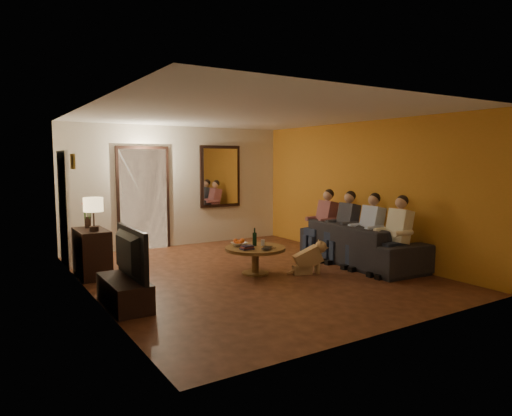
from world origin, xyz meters
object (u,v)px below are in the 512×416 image
coffee_table (255,260)px  wine_bottle (255,237)px  laptop (270,248)px  person_a (396,238)px  tv_stand (124,292)px  sofa (360,243)px  person_b (369,233)px  dog (308,257)px  person_d (324,225)px  dresser (92,253)px  bowl (239,244)px  person_c (345,229)px  tv (123,254)px  table_lamp (94,214)px

coffee_table → wine_bottle: (0.05, 0.10, 0.38)m
wine_bottle → laptop: 0.41m
person_a → coffee_table: (-1.94, 1.25, -0.38)m
tv_stand → sofa: bearing=2.4°
person_b → dog: size_ratio=2.14×
person_d → dresser: bearing=170.4°
dog → bowl: 1.16m
person_c → person_d: (0.00, 0.60, 0.00)m
dresser → wine_bottle: bearing=-26.4°
person_b → person_c: same height
person_a → bowl: person_a is taller
person_c → sofa: bearing=-71.6°
tv → person_b: bearing=-91.6°
tv → dog: bearing=-88.6°
table_lamp → person_a: 4.85m
coffee_table → laptop: size_ratio=3.01×
tv_stand → person_a: size_ratio=0.90×
sofa → person_d: person_d is taller
person_a → person_b: 0.60m
tv → tv_stand: bearing=-180.0°
person_b → bowl: 2.29m
person_d → laptop: person_d is taller
tv_stand → person_b: bearing=-1.6°
dog → person_c: bearing=37.8°
person_c → dresser: bearing=162.7°
sofa → bowl: size_ratio=9.74×
table_lamp → sofa: size_ratio=0.21×
dresser → person_b: bearing=-24.3°
person_c → bowl: person_c is taller
tv_stand → dog: dog is taller
person_b → laptop: size_ratio=3.65×
dresser → sofa: size_ratio=0.34×
dresser → laptop: dresser is taller
person_b → laptop: bearing=168.7°
wine_bottle → person_b: bearing=-21.6°
wine_bottle → table_lamp: bearing=158.0°
person_c → person_b: bearing=-90.0°
sofa → dog: bearing=99.4°
dresser → bowl: (2.13, -1.05, 0.10)m
tv → coffee_table: 2.42m
tv → sofa: tv is taller
person_a → person_c: size_ratio=1.00×
wine_bottle → tv_stand: bearing=-165.1°
coffee_table → person_a: bearing=-32.8°
table_lamp → sofa: table_lamp is taller
person_d → bowl: 2.15m
table_lamp → sofa: 4.62m
dresser → coffee_table: (2.31, -1.27, -0.16)m
tv_stand → wine_bottle: size_ratio=3.49×
dresser → wine_bottle: size_ratio=2.77×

